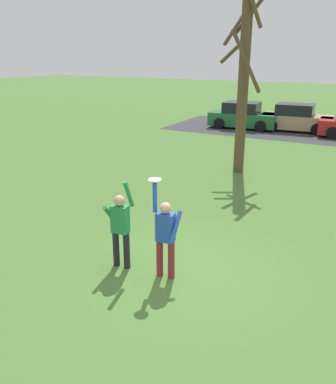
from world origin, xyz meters
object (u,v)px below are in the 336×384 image
Objects in this scene: parked_car_green at (243,116)px; bare_tree_tall at (243,80)px; person_defender at (120,225)px; parked_car_tan at (296,119)px; frisbee_disc at (155,180)px; person_catcher at (165,234)px.

parked_car_green is 10.27m from bare_tree_tall.
person_defender is 18.39m from parked_car_tan.
parked_car_green is at bearing -172.66° from parked_car_tan.
person_defender is 1.38m from frisbee_disc.
person_catcher is 18.33m from parked_car_tan.
person_catcher is at bearing -80.24° from parked_car_green.
person_defender is 0.48× the size of parked_car_green.
frisbee_disc reaches higher than person_defender.
parked_car_green is at bearing 102.85° from frisbee_disc.
person_defender reaches higher than parked_car_green.
person_catcher reaches higher than parked_car_tan.
bare_tree_tall reaches higher than parked_car_tan.
person_defender is 0.31× the size of bare_tree_tall.
person_catcher is 1.13m from frisbee_disc.
bare_tree_tall reaches higher than person_defender.
person_catcher is at bearing -90.13° from parked_car_tan.
person_catcher reaches higher than parked_car_green.
parked_car_tan is at bearing 7.34° from parked_car_green.
person_catcher is 8.72m from bare_tree_tall.
person_catcher is 1.04m from person_defender.
parked_car_tan is 10.41m from bare_tree_tall.
parked_car_green is at bearing -81.70° from person_catcher.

